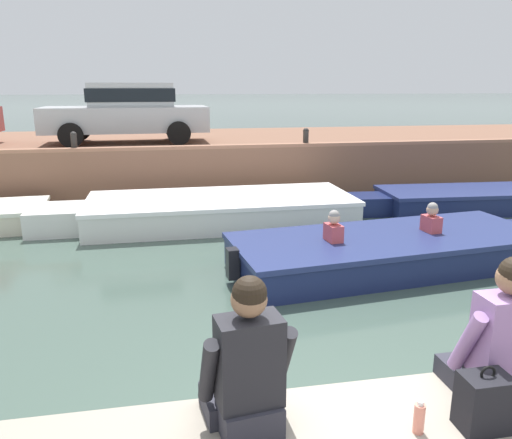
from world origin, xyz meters
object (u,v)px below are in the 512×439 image
boat_moored_east_navy (470,200)px  mooring_bollard_mid (74,140)px  boat_moored_central_white (208,210)px  bottle_drink (419,418)px  mooring_bollard_east (306,136)px  backpack_on_ledge (483,402)px  motorboat_passing (402,249)px  person_seated_right (499,344)px  car_left_inner_silver (128,110)px  person_seated_left (247,371)px

boat_moored_east_navy → mooring_bollard_mid: bearing=167.7°
boat_moored_central_white → bottle_drink: bottle_drink is taller
mooring_bollard_east → backpack_on_ledge: (-1.81, -9.98, -0.56)m
boat_moored_central_white → motorboat_passing: bearing=-47.7°
bottle_drink → boat_moored_east_navy: bearing=54.9°
boat_moored_central_white → boat_moored_east_navy: (6.11, 0.04, -0.03)m
mooring_bollard_east → person_seated_right: size_ratio=0.46×
car_left_inner_silver → backpack_on_ledge: size_ratio=10.45×
mooring_bollard_east → backpack_on_ledge: bearing=-100.3°
boat_moored_east_navy → backpack_on_ledge: backpack_on_ledge is taller
car_left_inner_silver → person_seated_right: (2.85, -11.31, -0.97)m
mooring_bollard_east → backpack_on_ledge: 10.16m
mooring_bollard_east → person_seated_left: bearing=-108.0°
person_seated_left → person_seated_right: 1.60m
person_seated_left → motorboat_passing: bearing=54.3°
boat_moored_central_white → backpack_on_ledge: bearing=-83.8°
person_seated_right → bottle_drink: bearing=-159.9°
boat_moored_central_white → mooring_bollard_east: (2.68, 2.01, 1.31)m
person_seated_left → backpack_on_ledge: bearing=-10.4°
backpack_on_ledge → mooring_bollard_mid: bearing=110.6°
boat_moored_central_white → mooring_bollard_east: mooring_bollard_east is taller
motorboat_passing → mooring_bollard_mid: (-5.73, 5.13, 1.33)m
bottle_drink → backpack_on_ledge: bearing=-3.4°
boat_moored_central_white → person_seated_left: person_seated_left is taller
motorboat_passing → person_seated_right: person_seated_right is taller
motorboat_passing → person_seated_left: 5.76m
mooring_bollard_east → person_seated_right: 9.85m
boat_moored_east_navy → mooring_bollard_east: mooring_bollard_east is taller
motorboat_passing → person_seated_left: size_ratio=6.40×
bottle_drink → car_left_inner_silver: bearing=100.8°
motorboat_passing → person_seated_right: (-1.71, -4.59, 0.97)m
mooring_bollard_mid → backpack_on_ledge: bearing=-69.4°
boat_moored_east_navy → mooring_bollard_east: 4.18m
boat_moored_east_navy → mooring_bollard_east: size_ratio=12.40×
boat_moored_central_white → motorboat_passing: 4.22m
mooring_bollard_east → bottle_drink: (-2.19, -9.96, -0.63)m
boat_moored_central_white → person_seated_right: person_seated_right is taller
boat_moored_central_white → person_seated_left: (-0.47, -7.73, 0.96)m
car_left_inner_silver → bottle_drink: (2.21, -11.54, -1.24)m
boat_moored_east_navy → bottle_drink: bearing=-125.1°
mooring_bollard_east → bottle_drink: bearing=-102.4°
boat_moored_east_navy → car_left_inner_silver: 8.82m
car_left_inner_silver → person_seated_left: (1.25, -11.32, -0.97)m
boat_moored_central_white → boat_moored_east_navy: 6.11m
mooring_bollard_mid → boat_moored_east_navy: bearing=-12.3°
backpack_on_ledge → boat_moored_east_navy: bearing=56.8°
mooring_bollard_mid → boat_moored_central_white: bearing=-34.8°
mooring_bollard_mid → person_seated_left: bearing=-76.0°
motorboat_passing → backpack_on_ledge: backpack_on_ledge is taller
car_left_inner_silver → person_seated_left: 11.43m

